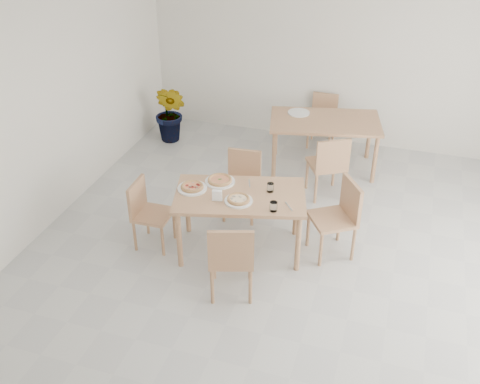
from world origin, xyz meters
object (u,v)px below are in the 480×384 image
(plate_mushroom, at_px, (239,201))
(chair_south, at_px, (231,256))
(second_table, at_px, (325,126))
(potted_plant, at_px, (171,113))
(plate_pepperoni, at_px, (192,188))
(pizza_margherita, at_px, (220,180))
(plate_margherita, at_px, (220,182))
(napkin_holder, at_px, (217,196))
(pizza_pepperoni, at_px, (192,186))
(chair_back_s, at_px, (329,163))
(main_table, at_px, (240,201))
(pizza_mushroom, at_px, (239,199))
(plate_empty, at_px, (299,113))
(tumbler_b, at_px, (270,187))
(chair_north, at_px, (243,179))
(tumbler_a, at_px, (274,207))
(chair_back_n, at_px, (323,116))
(chair_west, at_px, (147,209))
(chair_east, at_px, (340,213))

(plate_mushroom, bearing_deg, chair_south, -78.46)
(second_table, distance_m, potted_plant, 2.42)
(plate_pepperoni, xyz_separation_m, pizza_margherita, (0.24, 0.23, 0.02))
(plate_margherita, height_order, napkin_holder, napkin_holder)
(pizza_pepperoni, relative_size, chair_back_s, 0.33)
(napkin_holder, bearing_deg, pizza_pepperoni, 143.40)
(main_table, distance_m, pizza_mushroom, 0.19)
(chair_back_s, height_order, plate_empty, chair_back_s)
(tumbler_b, bearing_deg, second_table, 83.42)
(chair_north, relative_size, plate_empty, 2.71)
(pizza_mushroom, bearing_deg, second_table, 77.85)
(pizza_margherita, xyz_separation_m, pizza_mushroom, (0.32, -0.32, 0.00))
(plate_mushroom, relative_size, pizza_pepperoni, 1.01)
(second_table, distance_m, plate_empty, 0.43)
(pizza_pepperoni, bearing_deg, napkin_holder, -22.57)
(pizza_margherita, height_order, chair_back_s, chair_back_s)
(tumbler_b, xyz_separation_m, napkin_holder, (-0.49, -0.36, 0.01))
(tumbler_a, distance_m, chair_back_n, 3.21)
(pizza_pepperoni, height_order, tumbler_b, tumbler_b)
(chair_south, height_order, potted_plant, potted_plant)
(chair_west, distance_m, plate_margherita, 0.89)
(pizza_mushroom, bearing_deg, pizza_pepperoni, 171.21)
(chair_south, distance_m, chair_back_n, 3.77)
(napkin_holder, bearing_deg, pizza_margherita, 91.19)
(chair_south, xyz_separation_m, chair_west, (-1.21, 0.58, -0.05))
(chair_west, distance_m, chair_back_s, 2.43)
(potted_plant, bearing_deg, chair_west, -72.17)
(pizza_mushroom, xyz_separation_m, pizza_pepperoni, (-0.57, 0.09, 0.00))
(chair_south, distance_m, potted_plant, 3.72)
(plate_pepperoni, distance_m, tumbler_b, 0.87)
(chair_back_s, distance_m, plate_empty, 1.12)
(chair_south, relative_size, chair_west, 1.12)
(plate_empty, distance_m, potted_plant, 2.02)
(pizza_margherita, bearing_deg, tumbler_a, -27.60)
(chair_north, distance_m, napkin_holder, 1.00)
(chair_south, bearing_deg, napkin_holder, -76.19)
(tumbler_a, height_order, potted_plant, potted_plant)
(chair_north, distance_m, chair_back_s, 1.17)
(plate_margherita, bearing_deg, tumbler_b, -1.43)
(chair_north, height_order, second_table, chair_north)
(chair_west, distance_m, plate_pepperoni, 0.61)
(chair_west, distance_m, second_table, 2.90)
(plate_margherita, xyz_separation_m, plate_mushroom, (0.32, -0.32, 0.00))
(chair_east, bearing_deg, potted_plant, -157.76)
(plate_margherita, distance_m, chair_back_n, 2.90)
(chair_back_n, bearing_deg, chair_west, -113.45)
(plate_mushroom, xyz_separation_m, napkin_holder, (-0.22, -0.06, 0.05))
(pizza_margherita, distance_m, tumbler_b, 0.59)
(plate_margherita, distance_m, tumbler_a, 0.82)
(chair_south, bearing_deg, chair_east, -147.26)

